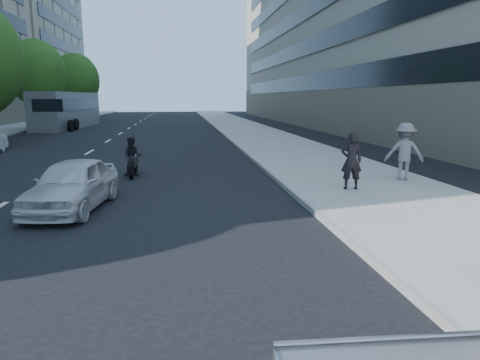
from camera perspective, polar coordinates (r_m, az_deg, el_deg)
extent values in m
plane|color=black|center=(9.70, 2.78, -5.93)|extent=(160.00, 160.00, 0.00)
cube|color=#A1A097|center=(29.80, 3.25, 5.65)|extent=(5.00, 120.00, 0.15)
cube|color=#9E9788|center=(45.75, 17.42, 19.50)|extent=(14.00, 70.00, 20.00)
cylinder|color=#382616|center=(40.93, -25.16, 8.06)|extent=(0.30, 0.30, 2.97)
ellipsoid|color=#234F15|center=(40.96, -25.55, 12.81)|extent=(4.80, 4.80, 5.52)
cylinder|color=#382616|center=(54.47, -20.83, 8.65)|extent=(0.30, 0.30, 2.62)
ellipsoid|color=#234F15|center=(54.48, -21.08, 12.30)|extent=(5.40, 5.40, 6.21)
imported|color=slate|center=(14.93, 21.08, 3.55)|extent=(1.38, 1.10, 1.87)
imported|color=black|center=(12.92, 14.64, 2.50)|extent=(0.67, 0.49, 1.69)
imported|color=silver|center=(11.66, -21.43, -0.54)|extent=(2.04, 3.97, 1.29)
cylinder|color=black|center=(15.44, -14.29, 1.30)|extent=(0.13, 0.64, 0.64)
cylinder|color=black|center=(16.81, -13.78, 2.09)|extent=(0.13, 0.64, 0.64)
cube|color=black|center=(16.09, -14.06, 2.52)|extent=(0.26, 1.20, 0.35)
imported|color=black|center=(15.97, -14.12, 3.05)|extent=(0.70, 0.55, 1.42)
cube|color=slate|center=(43.29, -22.01, 8.61)|extent=(3.59, 12.18, 3.30)
cube|color=black|center=(43.61, -23.70, 9.22)|extent=(1.11, 11.46, 1.00)
cube|color=black|center=(43.00, -20.40, 9.44)|extent=(1.11, 11.46, 1.00)
cube|color=black|center=(37.47, -24.28, 9.05)|extent=(2.40, 0.28, 1.00)
cylinder|color=black|center=(39.34, -25.23, 6.53)|extent=(0.34, 1.02, 1.00)
cylinder|color=black|center=(38.68, -21.68, 6.74)|extent=(0.34, 1.02, 1.00)
cylinder|color=black|center=(41.26, -24.42, 6.75)|extent=(0.34, 1.02, 1.00)
cylinder|color=black|center=(40.62, -21.02, 6.95)|extent=(0.34, 1.02, 1.00)
cylinder|color=black|center=(47.04, -22.38, 7.30)|extent=(0.34, 1.02, 1.00)
cylinder|color=black|center=(46.48, -19.37, 7.47)|extent=(0.34, 1.02, 1.00)
cylinder|color=black|center=(48.49, -21.95, 7.42)|extent=(0.34, 1.02, 1.00)
cylinder|color=black|center=(47.95, -19.02, 7.58)|extent=(0.34, 1.02, 1.00)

